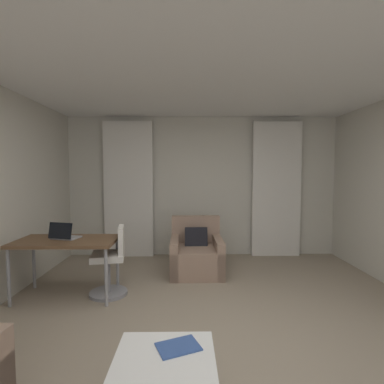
% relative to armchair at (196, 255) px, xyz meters
% --- Properties ---
extents(ground_plane, '(12.00, 12.00, 0.00)m').
position_rel_armchair_xyz_m(ground_plane, '(0.15, -2.00, -0.28)').
color(ground_plane, gray).
extents(wall_window, '(5.12, 0.06, 2.60)m').
position_rel_armchair_xyz_m(wall_window, '(0.15, 1.03, 1.02)').
color(wall_window, beige).
rests_on(wall_window, ground).
extents(ceiling, '(5.12, 6.12, 0.06)m').
position_rel_armchair_xyz_m(ceiling, '(0.15, -2.00, 2.35)').
color(ceiling, white).
rests_on(ceiling, wall_left).
extents(curtain_left_panel, '(0.90, 0.06, 2.50)m').
position_rel_armchair_xyz_m(curtain_left_panel, '(-1.23, 0.90, 0.97)').
color(curtain_left_panel, silver).
rests_on(curtain_left_panel, ground).
extents(curtain_right_panel, '(0.90, 0.06, 2.50)m').
position_rel_armchair_xyz_m(curtain_right_panel, '(1.52, 0.90, 0.97)').
color(curtain_right_panel, silver).
rests_on(curtain_right_panel, ground).
extents(armchair, '(0.81, 0.88, 0.84)m').
position_rel_armchair_xyz_m(armchair, '(0.00, 0.00, 0.00)').
color(armchair, '#997A66').
rests_on(armchair, ground).
extents(desk, '(1.23, 0.67, 0.73)m').
position_rel_armchair_xyz_m(desk, '(-1.65, -0.90, 0.39)').
color(desk, brown).
rests_on(desk, ground).
extents(desk_chair, '(0.48, 0.48, 0.88)m').
position_rel_armchair_xyz_m(desk_chair, '(-1.12, -0.84, 0.12)').
color(desk_chair, gray).
rests_on(desk_chair, ground).
extents(laptop, '(0.37, 0.32, 0.22)m').
position_rel_armchair_xyz_m(laptop, '(-1.70, -0.86, 0.50)').
color(laptop, '#ADADB2').
rests_on(laptop, desk).
extents(magazine_open, '(0.33, 0.29, 0.01)m').
position_rel_armchair_xyz_m(magazine_open, '(-0.20, -2.64, 0.11)').
color(magazine_open, '#335193').
rests_on(magazine_open, coffee_table).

